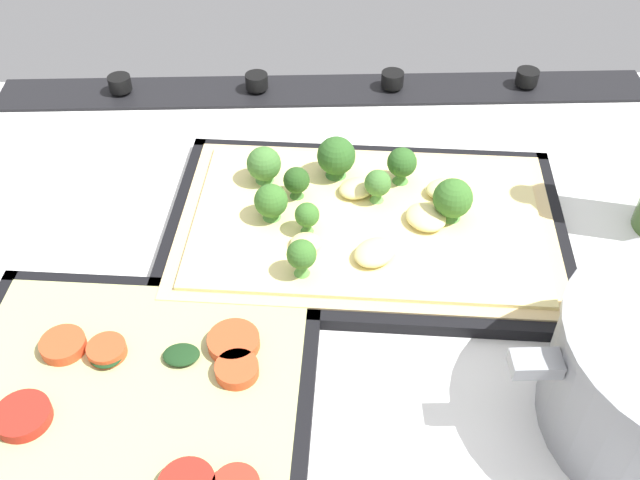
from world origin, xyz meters
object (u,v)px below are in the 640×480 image
Objects in this scene: baking_tray_front at (366,230)px; baking_tray_back at (128,406)px; broccoli_pizza at (363,215)px; veggie_pizza_back at (130,400)px.

baking_tray_back is at bearing 44.52° from baking_tray_front.
broccoli_pizza reaches higher than baking_tray_back.
baking_tray_front is 28.31cm from veggie_pizza_back.
baking_tray_back is 1.09× the size of veggie_pizza_back.
baking_tray_front is 1.31× the size of baking_tray_back.
veggie_pizza_back reaches higher than baking_tray_back.
broccoli_pizza is 28.68cm from baking_tray_back.
baking_tray_front is 28.50cm from baking_tray_back.
baking_tray_front and baking_tray_back have the same top height.
broccoli_pizza is 1.34× the size of veggie_pizza_back.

